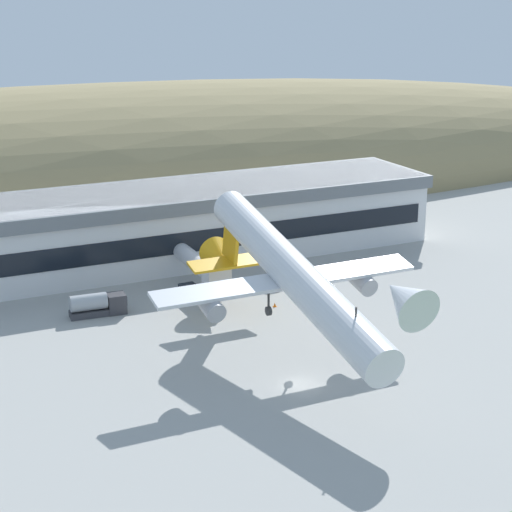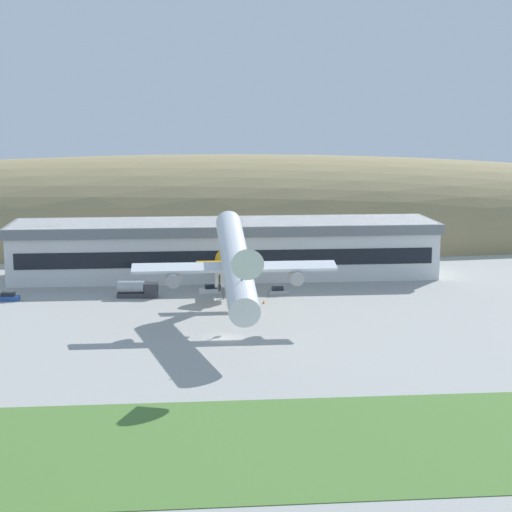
{
  "view_description": "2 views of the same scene",
  "coord_description": "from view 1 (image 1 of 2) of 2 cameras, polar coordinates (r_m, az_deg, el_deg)",
  "views": [
    {
      "loc": [
        -41.41,
        -76.49,
        42.32
      ],
      "look_at": [
        -0.95,
        9.51,
        12.54
      ],
      "focal_mm": 60.0,
      "sensor_mm": 36.0,
      "label": 1
    },
    {
      "loc": [
        -6.82,
        -128.07,
        34.88
      ],
      "look_at": [
        5.8,
        10.12,
        11.06
      ],
      "focal_mm": 60.0,
      "sensor_mm": 36.0,
      "label": 2
    }
  ],
  "objects": [
    {
      "name": "jetway_0",
      "position": [
        123.43,
        -3.62,
        -0.73
      ],
      "size": [
        3.38,
        15.46,
        5.43
      ],
      "color": "silver",
      "rests_on": "ground_plane"
    },
    {
      "name": "terminal_building",
      "position": [
        138.84,
        -5.76,
        2.41
      ],
      "size": [
        89.16,
        18.86,
        11.67
      ],
      "color": "silver",
      "rests_on": "ground_plane"
    },
    {
      "name": "cargo_airplane",
      "position": [
        98.82,
        2.36,
        -1.28
      ],
      "size": [
        33.09,
        49.12,
        14.15
      ],
      "color": "silver"
    },
    {
      "name": "ground_plane",
      "position": [
        96.73,
        2.94,
        -8.57
      ],
      "size": [
        421.47,
        421.47,
        0.0
      ],
      "primitive_type": "plane",
      "color": "#9E9E99"
    },
    {
      "name": "traffic_cone_0",
      "position": [
        119.15,
        1.26,
        -3.26
      ],
      "size": [
        0.52,
        0.52,
        0.58
      ],
      "color": "orange",
      "rests_on": "ground_plane"
    },
    {
      "name": "service_car_3",
      "position": [
        124.14,
        -4.67,
        -2.27
      ],
      "size": [
        4.27,
        1.96,
        1.57
      ],
      "color": "silver",
      "rests_on": "ground_plane"
    },
    {
      "name": "service_car_0",
      "position": [
        126.43,
        1.27,
        -1.85
      ],
      "size": [
        3.98,
        1.98,
        1.57
      ],
      "color": "#999EA3",
      "rests_on": "ground_plane"
    },
    {
      "name": "fuel_truck",
      "position": [
        117.6,
        -10.53,
        -3.21
      ],
      "size": [
        7.78,
        2.79,
        3.16
      ],
      "color": "#333338",
      "rests_on": "ground_plane"
    },
    {
      "name": "hill_backdrop",
      "position": [
        191.36,
        -11.47,
        4.27
      ],
      "size": [
        357.41,
        74.8,
        45.74
      ],
      "primitive_type": "ellipsoid",
      "color": "#8E7F56",
      "rests_on": "ground_plane"
    }
  ]
}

